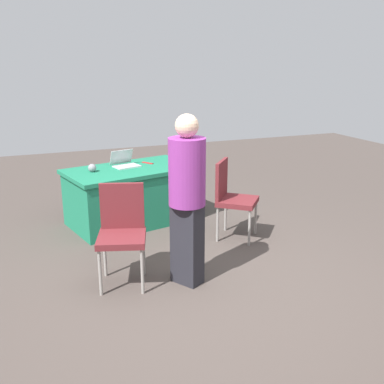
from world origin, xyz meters
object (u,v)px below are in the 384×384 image
scissors_red (148,163)px  table_foreground (132,195)px  chair_back_row (122,228)px  laptop_silver (125,163)px  person_attendee_standing (187,193)px  chair_near_front (232,195)px  yarn_ball (92,168)px

scissors_red → table_foreground: bearing=-89.8°
chair_back_row → scissors_red: bearing=-95.9°
table_foreground → laptop_silver: bearing=-70.7°
person_attendee_standing → scissors_red: size_ratio=9.01×
table_foreground → scissors_red: 0.50m
chair_near_front → yarn_ball: 1.76m
table_foreground → yarn_ball: 0.65m
person_attendee_standing → yarn_ball: (0.56, -1.82, -0.12)m
chair_near_front → chair_back_row: 1.60m
person_attendee_standing → laptop_silver: (0.11, -1.96, -0.13)m
yarn_ball → scissors_red: bearing=-164.6°
table_foreground → scissors_red: (-0.28, -0.19, 0.37)m
scissors_red → chair_back_row: bearing=-57.2°
chair_near_front → person_attendee_standing: bearing=-5.8°
laptop_silver → scissors_red: laptop_silver is taller
table_foreground → yarn_ball: (0.49, 0.03, 0.42)m
chair_back_row → person_attendee_standing: person_attendee_standing is taller
chair_near_front → person_attendee_standing: person_attendee_standing is taller
laptop_silver → scissors_red: (-0.32, -0.07, -0.04)m
laptop_silver → yarn_ball: laptop_silver is taller
chair_near_front → laptop_silver: bearing=-96.7°
chair_back_row → scissors_red: 1.96m
table_foreground → person_attendee_standing: person_attendee_standing is taller
table_foreground → chair_back_row: size_ratio=1.88×
chair_back_row → person_attendee_standing: bearing=174.4°
yarn_ball → scissors_red: size_ratio=0.56×
laptop_silver → scissors_red: size_ratio=2.11×
chair_near_front → chair_back_row: bearing=-26.5°
chair_back_row → person_attendee_standing: 0.71m
chair_near_front → scissors_red: 1.36m
laptop_silver → yarn_ball: (0.45, 0.15, 0.01)m
chair_near_front → yarn_ball: (1.46, -0.94, 0.25)m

